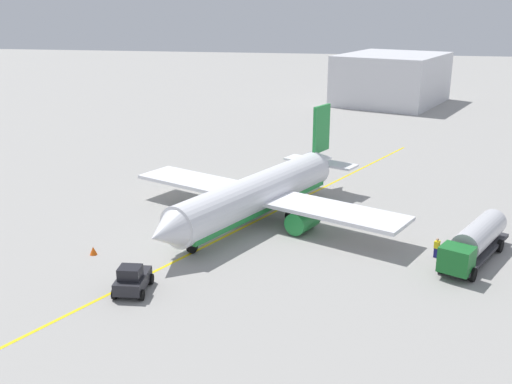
% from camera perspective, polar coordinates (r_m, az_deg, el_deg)
% --- Properties ---
extents(ground_plane, '(400.00, 400.00, 0.00)m').
position_cam_1_polar(ground_plane, '(58.56, 0.00, -2.80)').
color(ground_plane, '#9E9B96').
extents(airplane, '(28.37, 28.85, 9.70)m').
position_cam_1_polar(airplane, '(58.06, 0.27, -0.19)').
color(airplane, white).
rests_on(airplane, ground).
extents(fuel_tanker, '(10.95, 7.18, 3.15)m').
position_cam_1_polar(fuel_tanker, '(52.52, 20.23, -4.40)').
color(fuel_tanker, '#2D2D33').
rests_on(fuel_tanker, ground).
extents(pushback_tug, '(3.76, 2.59, 2.20)m').
position_cam_1_polar(pushback_tug, '(45.31, -11.75, -8.19)').
color(pushback_tug, '#232328').
rests_on(pushback_tug, ground).
extents(refueling_worker, '(0.63, 0.56, 1.71)m').
position_cam_1_polar(refueling_worker, '(52.48, 16.90, -5.14)').
color(refueling_worker, navy).
rests_on(refueling_worker, ground).
extents(safety_cone_nose, '(0.65, 0.65, 0.72)m').
position_cam_1_polar(safety_cone_nose, '(52.73, -15.30, -5.43)').
color(safety_cone_nose, '#F2590F').
rests_on(safety_cone_nose, ground).
extents(distant_hangar, '(28.65, 25.99, 10.22)m').
position_cam_1_polar(distant_hangar, '(130.82, 12.85, 10.51)').
color(distant_hangar, silver).
rests_on(distant_hangar, ground).
extents(taxi_line_marking, '(69.17, 32.12, 0.01)m').
position_cam_1_polar(taxi_line_marking, '(58.56, 0.00, -2.79)').
color(taxi_line_marking, yellow).
rests_on(taxi_line_marking, ground).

